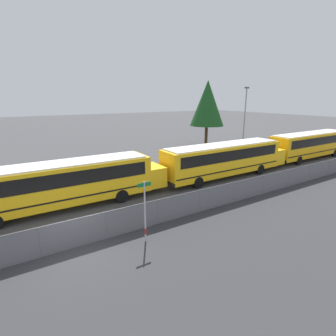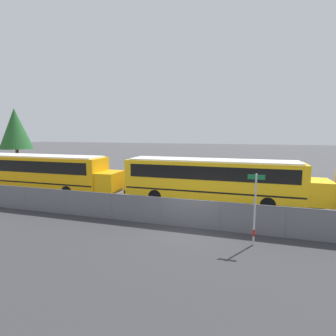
# 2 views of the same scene
# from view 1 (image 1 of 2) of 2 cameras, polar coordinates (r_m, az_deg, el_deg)

# --- Properties ---
(ground_plane) EXTENTS (200.00, 200.00, 0.00)m
(ground_plane) POSITION_cam_1_polar(r_m,az_deg,el_deg) (13.90, -19.35, -15.97)
(ground_plane) COLOR #424244
(fence) EXTENTS (81.34, 0.07, 1.49)m
(fence) POSITION_cam_1_polar(r_m,az_deg,el_deg) (13.53, -19.63, -13.20)
(fence) COLOR #9EA0A5
(fence) RESTS_ON ground_plane
(school_bus_2) EXTENTS (13.39, 2.46, 3.03)m
(school_bus_2) POSITION_cam_1_polar(r_m,az_deg,el_deg) (17.97, -21.67, -2.73)
(school_bus_2) COLOR yellow
(school_bus_2) RESTS_ON ground_plane
(school_bus_3) EXTENTS (13.39, 2.46, 3.03)m
(school_bus_3) POSITION_cam_1_polar(r_m,az_deg,el_deg) (23.87, 12.49, 2.26)
(school_bus_3) COLOR yellow
(school_bus_3) RESTS_ON ground_plane
(school_bus_4) EXTENTS (13.39, 2.46, 3.03)m
(school_bus_4) POSITION_cam_1_polar(r_m,az_deg,el_deg) (34.87, 28.74, 4.76)
(school_bus_4) COLOR #EDA80F
(school_bus_4) RESTS_ON ground_plane
(street_sign) EXTENTS (0.70, 0.09, 3.15)m
(street_sign) POSITION_cam_1_polar(r_m,az_deg,el_deg) (12.94, -5.04, -9.21)
(street_sign) COLOR #B7B7BC
(street_sign) RESTS_ON ground_plane
(light_pole) EXTENTS (0.60, 0.24, 8.25)m
(light_pole) POSITION_cam_1_polar(r_m,az_deg,el_deg) (36.89, 16.36, 10.75)
(light_pole) COLOR gray
(light_pole) RESTS_ON ground_plane
(tree_2) EXTENTS (4.84, 4.84, 9.28)m
(tree_2) POSITION_cam_1_polar(r_m,az_deg,el_deg) (38.61, 8.56, 13.74)
(tree_2) COLOR #51381E
(tree_2) RESTS_ON ground_plane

